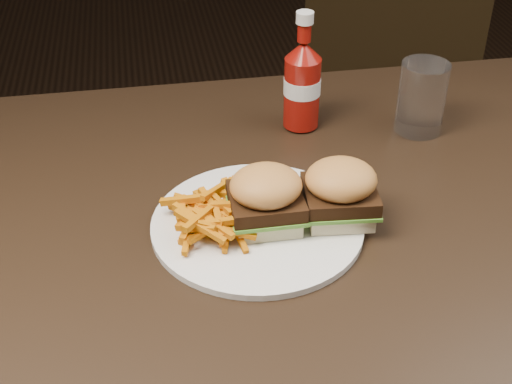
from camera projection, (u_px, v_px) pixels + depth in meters
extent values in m
cube|color=black|center=(318.00, 216.00, 0.98)|extent=(1.20, 0.80, 0.04)
cube|color=black|center=(378.00, 80.00, 2.00)|extent=(0.54, 0.54, 0.04)
cylinder|color=white|center=(257.00, 225.00, 0.93)|extent=(0.28, 0.28, 0.01)
cube|color=#F2E9B1|center=(266.00, 217.00, 0.91)|extent=(0.08, 0.08, 0.02)
cube|color=#FCE3BE|center=(339.00, 210.00, 0.93)|extent=(0.09, 0.08, 0.02)
cylinder|color=maroon|center=(302.00, 92.00, 1.11)|extent=(0.06, 0.06, 0.11)
cylinder|color=white|center=(422.00, 98.00, 1.11)|extent=(0.10, 0.10, 0.12)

